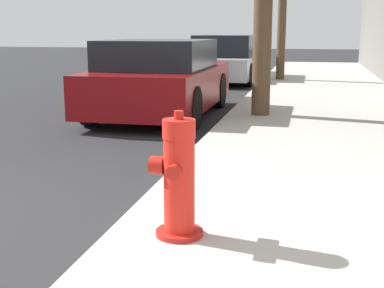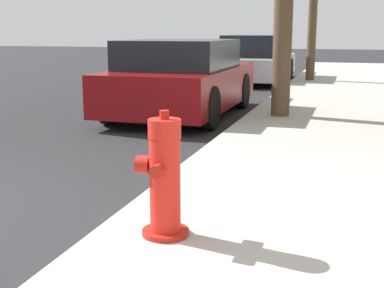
% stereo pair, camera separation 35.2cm
% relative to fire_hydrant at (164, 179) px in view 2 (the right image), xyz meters
% --- Properties ---
extents(sidewalk_slab, '(3.19, 40.00, 0.15)m').
position_rel_fire_hydrant_xyz_m(sidewalk_slab, '(1.10, -0.05, -0.46)').
color(sidewalk_slab, '#B7B2A8').
rests_on(sidewalk_slab, ground_plane).
extents(fire_hydrant, '(0.35, 0.36, 0.84)m').
position_rel_fire_hydrant_xyz_m(fire_hydrant, '(0.00, 0.00, 0.00)').
color(fire_hydrant, red).
rests_on(fire_hydrant, sidewalk_slab).
extents(parked_car_near, '(1.84, 3.90, 1.33)m').
position_rel_fire_hydrant_xyz_m(parked_car_near, '(-1.75, 5.73, 0.11)').
color(parked_car_near, maroon).
rests_on(parked_car_near, ground_plane).
extents(parked_car_mid, '(1.75, 4.44, 1.34)m').
position_rel_fire_hydrant_xyz_m(parked_car_mid, '(-1.61, 12.35, 0.11)').
color(parked_car_mid, '#B7B7BC').
rests_on(parked_car_mid, ground_plane).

